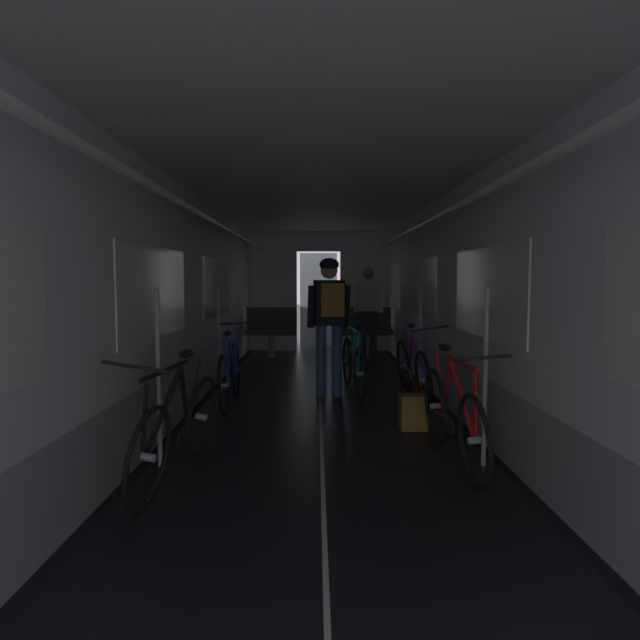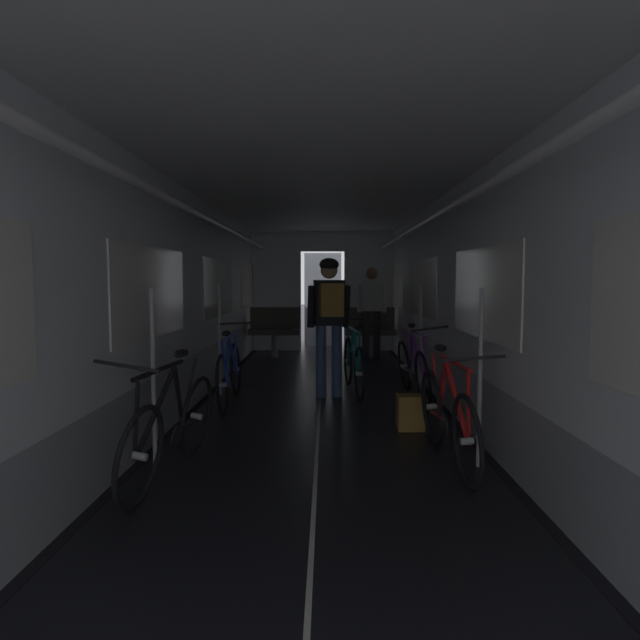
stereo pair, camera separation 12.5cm
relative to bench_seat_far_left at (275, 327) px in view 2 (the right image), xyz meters
name	(u,v)px [view 2 (the right image)]	position (x,y,z in m)	size (l,w,h in m)	color
train_car_shell	(319,257)	(0.90, -4.47, 1.13)	(3.14, 12.34, 2.57)	black
bench_seat_far_left	(275,327)	(0.00, 0.00, 0.00)	(0.98, 0.51, 0.95)	gray
bench_seat_far_right	(370,327)	(1.80, 0.00, 0.00)	(0.98, 0.51, 0.95)	gray
bicycle_purple	(413,368)	(2.05, -3.59, -0.19)	(0.44, 1.69, 0.95)	black
bicycle_blue	(229,372)	(-0.15, -3.92, -0.18)	(0.44, 1.69, 0.94)	black
bicycle_black	(171,427)	(-0.16, -6.23, -0.19)	(0.51, 1.69, 0.96)	black
bicycle_red	(447,416)	(1.95, -5.89, -0.18)	(0.44, 1.69, 0.95)	black
person_cyclist_aisle	(329,312)	(1.02, -3.51, 0.50)	(0.55, 0.43, 1.73)	#384C75
bicycle_teal_in_aisle	(354,363)	(1.33, -3.24, -0.18)	(0.44, 1.69, 0.93)	black
person_standing_near_bench	(371,307)	(1.80, -0.38, 0.41)	(0.53, 0.23, 1.69)	#2D2D33
backpack_on_floor	(410,412)	(1.80, -4.94, -0.40)	(0.26, 0.20, 0.34)	olive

